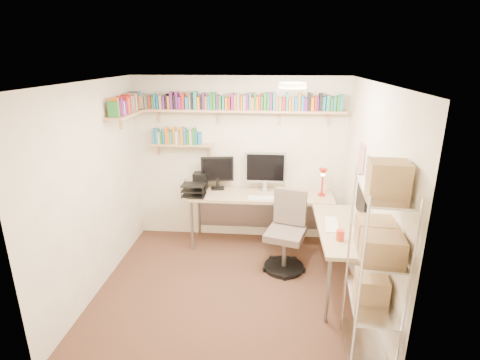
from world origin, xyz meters
name	(u,v)px	position (x,y,z in m)	size (l,w,h in m)	color
ground	(229,288)	(0.00, 0.00, 0.00)	(3.20, 3.20, 0.00)	#482A1F
room_shell	(228,170)	(0.00, 0.00, 1.55)	(3.24, 3.04, 2.52)	beige
wall_shelves	(208,111)	(-0.43, 1.30, 2.02)	(3.12, 1.09, 0.80)	tan
corner_desk	(271,201)	(0.50, 0.94, 0.81)	(2.52, 2.13, 1.42)	tan
office_chair	(286,237)	(0.72, 0.57, 0.46)	(0.59, 0.60, 1.08)	black
wire_rack	(378,245)	(1.42, -1.05, 1.23)	(0.45, 0.81, 1.98)	silver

